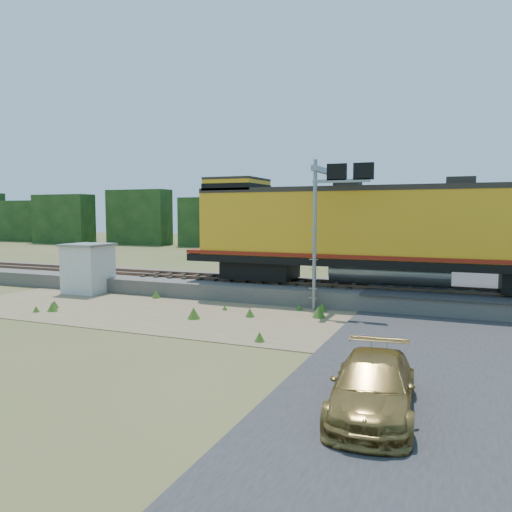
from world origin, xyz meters
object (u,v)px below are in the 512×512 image
at_px(signal_gantry, 334,199).
at_px(car, 373,386).
at_px(shed, 88,268).
at_px(locomotive, 383,230).

height_order(signal_gantry, car, signal_gantry).
xyz_separation_m(shed, car, (17.29, -10.78, -0.75)).
distance_m(locomotive, signal_gantry, 2.79).
bearing_deg(locomotive, signal_gantry, -163.72).
xyz_separation_m(locomotive, signal_gantry, (-2.24, -0.65, 1.52)).
relative_size(shed, signal_gantry, 0.40).
relative_size(locomotive, shed, 7.52).
bearing_deg(locomotive, shed, -169.95).
bearing_deg(shed, signal_gantry, 7.50).
distance_m(locomotive, shed, 15.84).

